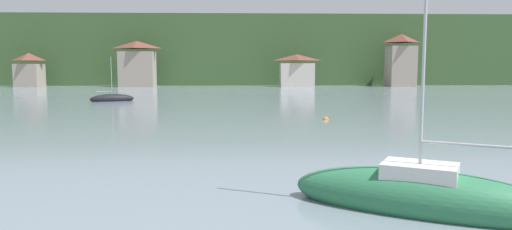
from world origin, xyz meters
name	(u,v)px	position (x,y,z in m)	size (l,w,h in m)	color
wooded_hillside	(207,58)	(-10.53, 162.99, 6.67)	(352.00, 63.86, 28.74)	#38562D
shore_building_west	(29,70)	(-43.54, 121.30, 3.34)	(4.91, 4.68, 6.87)	gray
shore_building_westcentral	(137,65)	(-21.77, 121.23, 4.51)	(7.33, 4.55, 9.30)	gray
shore_building_central	(297,71)	(10.89, 120.90, 3.21)	(7.22, 3.85, 6.62)	beige
shore_building_eastcentral	(401,61)	(32.66, 121.58, 5.26)	(5.58, 5.29, 10.85)	gray
sailboat_far_2	(112,99)	(-15.88, 80.80, 0.27)	(5.20, 3.30, 5.55)	black
sailboat_mid_5	(419,196)	(4.22, 38.39, 0.42)	(7.24, 5.15, 10.75)	#2D754C
mooring_buoy_near	(326,120)	(5.76, 60.76, 0.00)	(0.46, 0.46, 0.46)	orange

